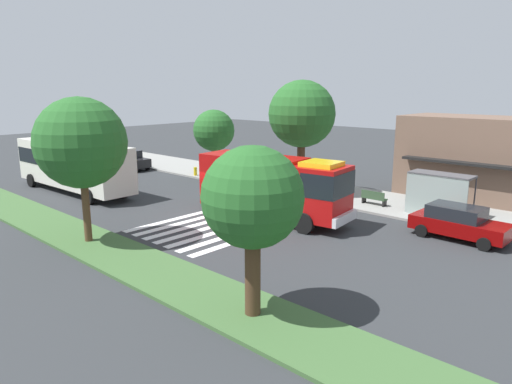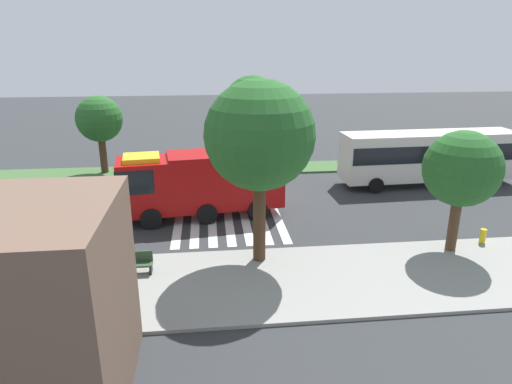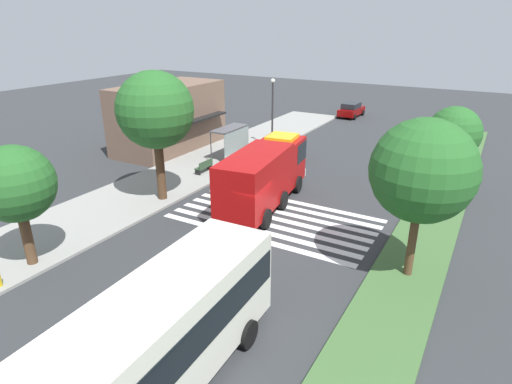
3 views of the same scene
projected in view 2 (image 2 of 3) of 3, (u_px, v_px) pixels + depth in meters
The scene contains 14 objects.
ground_plane at pixel (256, 205), 26.73m from camera, with size 120.00×120.00×0.00m, color #2D3033.
sidewalk at pixel (281, 281), 18.02m from camera, with size 60.00×5.81×0.14m, color gray.
median_strip at pixel (245, 169), 34.07m from camera, with size 60.00×3.00×0.14m, color #3D6033.
crosswalk at pixel (227, 206), 26.55m from camera, with size 5.85×11.36×0.01m.
fire_truck at pixel (196, 181), 24.33m from camera, with size 9.27×3.63×3.64m.
parked_car_mid at pixel (1, 235), 20.37m from camera, with size 4.62×2.20×1.67m.
transit_bus at pixel (429, 154), 29.98m from camera, with size 11.92×3.20×3.57m.
bus_stop_shelter at pixel (26, 239), 17.54m from camera, with size 3.50×1.40×2.46m.
bench_near_shelter at pixel (133, 263), 18.40m from camera, with size 1.60×0.50×0.90m.
sidewalk_tree_far_west at pixel (462, 169), 19.44m from camera, with size 3.34×3.34×5.54m.
sidewalk_tree_west at pixel (260, 136), 17.99m from camera, with size 4.52×4.52×7.78m.
median_tree_far_west at pixel (253, 105), 32.61m from camera, with size 4.25×4.25×6.88m.
median_tree_west at pixel (99, 120), 31.74m from camera, with size 3.26×3.26×5.57m.
fire_hydrant at pixel (483, 236), 21.20m from camera, with size 0.28×0.28×0.70m, color gold.
Camera 2 is at (2.74, 24.96, 9.19)m, focal length 31.39 mm.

